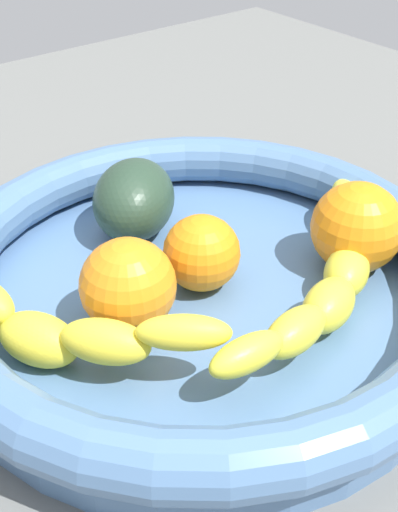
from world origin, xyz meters
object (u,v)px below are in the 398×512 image
Objects in this scene: fruit_bowl at (199,280)px; banana_draped_right at (44,318)px; banana_draped_left at (327,279)px; orange_front at (128,285)px; orange_mid_left at (202,253)px; avocado_dark at (134,199)px; orange_mid_right at (357,227)px.

fruit_bowl is 11.59cm from banana_draped_right.
banana_draped_right is (-11.42, 0.85, 1.83)cm from fruit_bowl.
orange_front is at bearing 149.30° from banana_draped_left.
banana_draped_left reaches higher than fruit_bowl.
orange_mid_left is 0.65× the size of avocado_dark.
banana_draped_right is at bearing 166.36° from orange_mid_right.
orange_mid_right reaches higher than avocado_dark.
fruit_bowl is 1.65× the size of banana_draped_left.
fruit_bowl is 12.03cm from orange_mid_right.
banana_draped_right is (-17.00, 7.58, 0.40)cm from banana_draped_left.
orange_mid_right is at bearing -22.76° from fruit_bowl.
orange_mid_left reaches higher than banana_draped_right.
orange_front is 0.75× the size of avocado_dark.
banana_draped_right is 5.68cm from orange_front.
banana_draped_right is 3.21× the size of orange_mid_right.
orange_front is 0.94× the size of orange_mid_right.
banana_draped_left is 16.73cm from avocado_dark.
orange_mid_right is (5.29, 2.17, 0.96)cm from banana_draped_left.
fruit_bowl is 6.21cm from orange_front.
avocado_dark is (0.87, 9.31, 2.01)cm from fruit_bowl.
avocado_dark is (6.67, 9.28, -0.19)cm from orange_front.
avocado_dark is at bearing 125.81° from orange_mid_right.
orange_mid_right is (16.68, -4.59, 0.19)cm from orange_front.
orange_front is at bearing 179.77° from fruit_bowl.
orange_mid_right is (10.25, -5.07, 0.62)cm from orange_mid_left.
orange_mid_left is at bearing -91.56° from avocado_dark.
orange_front is at bearing -125.71° from avocado_dark.
banana_draped_left is at bearing -73.62° from avocado_dark.
orange_mid_right is at bearing -26.32° from orange_mid_left.
orange_front is 1.16× the size of orange_mid_left.
orange_mid_right reaches higher than fruit_bowl.
orange_front is 6.47cm from orange_mid_left.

